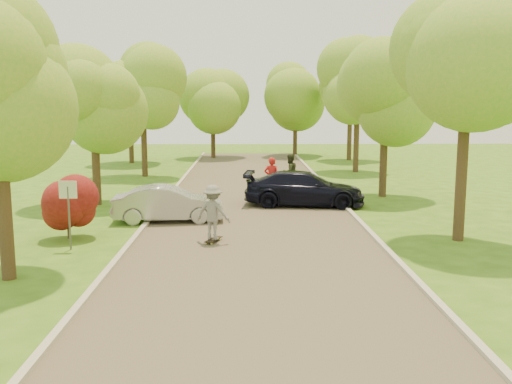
{
  "coord_description": "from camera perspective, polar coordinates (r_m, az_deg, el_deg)",
  "views": [
    {
      "loc": [
        -0.31,
        -13.47,
        4.56
      ],
      "look_at": [
        0.07,
        7.25,
        1.3
      ],
      "focal_mm": 40.0,
      "sensor_mm": 36.0,
      "label": 1
    }
  ],
  "objects": [
    {
      "name": "person_striped",
      "position": [
        27.35,
        1.57,
        1.43
      ],
      "size": [
        0.77,
        0.56,
        1.98
      ],
      "primitive_type": "imported",
      "rotation": [
        0.0,
        0.0,
        3.02
      ],
      "color": "red",
      "rests_on": "ground"
    },
    {
      "name": "longboard",
      "position": [
        18.85,
        -4.28,
        -4.77
      ],
      "size": [
        0.58,
        0.95,
        0.11
      ],
      "rotation": [
        0.0,
        0.0,
        2.76
      ],
      "color": "black",
      "rests_on": "ground"
    },
    {
      "name": "tree_bg_d",
      "position": [
        49.69,
        4.24,
        9.78
      ],
      "size": [
        5.12,
        5.0,
        7.72
      ],
      "color": "#382619",
      "rests_on": "ground"
    },
    {
      "name": "tree_r_mida",
      "position": [
        19.9,
        20.98,
        11.18
      ],
      "size": [
        5.13,
        5.0,
        7.95
      ],
      "color": "#382619",
      "rests_on": "ground"
    },
    {
      "name": "tree_r_far",
      "position": [
        38.25,
        10.5,
        10.69
      ],
      "size": [
        5.33,
        5.2,
        8.34
      ],
      "color": "#382619",
      "rests_on": "ground"
    },
    {
      "name": "tree_l_mida",
      "position": [
        15.67,
        -23.93,
        10.43
      ],
      "size": [
        4.71,
        4.6,
        7.39
      ],
      "color": "#382619",
      "rests_on": "ground"
    },
    {
      "name": "tree_bg_c",
      "position": [
        47.54,
        -4.1,
        9.47
      ],
      "size": [
        4.92,
        4.8,
        7.33
      ],
      "color": "#382619",
      "rests_on": "ground"
    },
    {
      "name": "red_shrub",
      "position": [
        20.19,
        -18.3,
        -1.39
      ],
      "size": [
        1.7,
        1.7,
        1.95
      ],
      "color": "#382619",
      "rests_on": "ground"
    },
    {
      "name": "person_olive",
      "position": [
        29.81,
        3.4,
        1.98
      ],
      "size": [
        1.18,
        1.12,
        1.92
      ],
      "primitive_type": "imported",
      "rotation": [
        0.0,
        0.0,
        3.73
      ],
      "color": "#29311D",
      "rests_on": "ground"
    },
    {
      "name": "curb_right",
      "position": [
        22.37,
        10.22,
        -2.81
      ],
      "size": [
        0.18,
        60.0,
        0.12
      ],
      "primitive_type": "cube",
      "color": "#B2AD9E",
      "rests_on": "ground"
    },
    {
      "name": "tree_bg_b",
      "position": [
        46.28,
        9.72,
        10.02
      ],
      "size": [
        5.12,
        5.0,
        7.95
      ],
      "color": "#382619",
      "rests_on": "ground"
    },
    {
      "name": "tree_l_far",
      "position": [
        36.0,
        -10.95,
        10.22
      ],
      "size": [
        4.92,
        4.8,
        7.79
      ],
      "color": "#382619",
      "rests_on": "ground"
    },
    {
      "name": "skateboarder",
      "position": [
        18.66,
        -4.31,
        -2.03
      ],
      "size": [
        1.33,
        1.05,
        1.8
      ],
      "primitive_type": "imported",
      "rotation": [
        0.0,
        0.0,
        2.76
      ],
      "color": "slate",
      "rests_on": "longboard"
    },
    {
      "name": "silver_sedan",
      "position": [
        22.24,
        -8.77,
        -1.17
      ],
      "size": [
        4.32,
        1.76,
        1.39
      ],
      "primitive_type": "imported",
      "rotation": [
        0.0,
        0.0,
        1.64
      ],
      "color": "#A0A0A4",
      "rests_on": "ground"
    },
    {
      "name": "ground",
      "position": [
        14.23,
        0.25,
        -9.75
      ],
      "size": [
        100.0,
        100.0,
        0.0
      ],
      "primitive_type": "plane",
      "color": "#375E16",
      "rests_on": "ground"
    },
    {
      "name": "dark_sedan",
      "position": [
        25.45,
        4.84,
        0.35
      ],
      "size": [
        5.53,
        2.75,
        1.54
      ],
      "primitive_type": "imported",
      "rotation": [
        0.0,
        0.0,
        1.46
      ],
      "color": "black",
      "rests_on": "ground"
    },
    {
      "name": "tree_r_midb",
      "position": [
        28.33,
        13.23,
        9.35
      ],
      "size": [
        4.51,
        4.4,
        7.01
      ],
      "color": "#382619",
      "rests_on": "ground"
    },
    {
      "name": "curb_left",
      "position": [
        22.26,
        -10.72,
        -2.88
      ],
      "size": [
        0.18,
        60.0,
        0.12
      ],
      "primitive_type": "cube",
      "color": "#B2AD9E",
      "rests_on": "ground"
    },
    {
      "name": "tree_bg_a",
      "position": [
        44.3,
        -12.26,
        9.71
      ],
      "size": [
        5.12,
        5.0,
        7.72
      ],
      "color": "#382619",
      "rests_on": "ground"
    },
    {
      "name": "tree_l_midb",
      "position": [
        26.29,
        -15.56,
        8.67
      ],
      "size": [
        4.3,
        4.2,
        6.62
      ],
      "color": "#382619",
      "rests_on": "ground"
    },
    {
      "name": "road",
      "position": [
        21.95,
        -0.23,
        -3.04
      ],
      "size": [
        8.0,
        60.0,
        0.01
      ],
      "primitive_type": "cube",
      "color": "#4C4438",
      "rests_on": "ground"
    },
    {
      "name": "street_sign",
      "position": [
        18.56,
        -18.25,
        -0.8
      ],
      "size": [
        0.55,
        0.06,
        2.17
      ],
      "color": "#59595E",
      "rests_on": "ground"
    }
  ]
}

